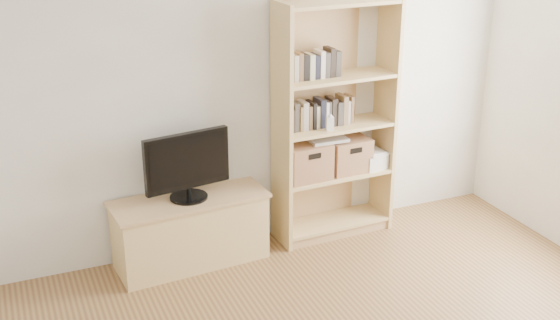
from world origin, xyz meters
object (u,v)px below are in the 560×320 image
basket_right (347,154)px  basket_left (306,161)px  television (187,166)px  baby_monitor (330,124)px  tv_stand (191,232)px  laptop (327,139)px  bookshelf (335,122)px

basket_right → basket_left: bearing=179.8°
television → baby_monitor: television is taller
tv_stand → basket_right: (1.39, 0.04, 0.43)m
baby_monitor → basket_left: size_ratio=0.30×
baby_monitor → laptop: baby_monitor is taller
bookshelf → television: bearing=179.4°
basket_right → laptop: 0.26m
bookshelf → laptop: 0.15m
television → laptop: television is taller
baby_monitor → tv_stand: bearing=-173.3°
television → basket_right: (1.39, 0.04, -0.13)m
television → basket_right: 1.39m
bookshelf → laptop: size_ratio=6.38×
laptop → baby_monitor: bearing=-105.2°
tv_stand → bookshelf: bookshelf is taller
tv_stand → basket_left: size_ratio=3.19×
bookshelf → basket_left: bookshelf is taller
bookshelf → basket_left: (-0.27, -0.02, -0.29)m
laptop → basket_right: bearing=5.3°
bookshelf → basket_left: 0.40m
bookshelf → basket_left: bearing=-178.8°
tv_stand → laptop: 1.33m
basket_right → laptop: size_ratio=1.10×
bookshelf → basket_right: bearing=-2.6°
baby_monitor → basket_left: 0.38m
bookshelf → television: (-1.26, -0.04, -0.17)m
tv_stand → baby_monitor: size_ratio=10.47×
bookshelf → basket_left: size_ratio=5.48×
bookshelf → basket_right: bookshelf is taller
tv_stand → laptop: laptop is taller
bookshelf → laptop: (-0.08, -0.02, -0.13)m
bookshelf → tv_stand: bearing=179.4°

